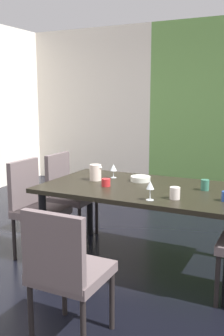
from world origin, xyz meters
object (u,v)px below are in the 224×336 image
object	(u,v)px
chair_head_near	(65,268)
chair_left_far	(67,191)
wine_glass_near_shelf	(150,186)
serving_bowl_corner	(140,179)
chair_left_near	(34,203)
cup_east	(205,185)
pitcher_front	(96,172)
dining_table	(145,195)
cup_left	(175,193)
wine_glass_near_window	(113,168)
cup_north	(106,182)

from	to	relation	value
chair_head_near	chair_left_far	xyz separation A→B (m)	(-1.03, 1.63, 0.01)
chair_left_far	wine_glass_near_shelf	distance (m)	1.47
chair_head_near	chair_left_far	bearing A→B (deg)	122.43
serving_bowl_corner	chair_left_near	bearing A→B (deg)	-151.69
chair_head_near	cup_east	size ratio (longest dim) A/B	9.46
pitcher_front	chair_head_near	bearing A→B (deg)	-68.80
chair_head_near	chair_left_far	distance (m)	1.93
serving_bowl_corner	dining_table	bearing A→B (deg)	-58.22
dining_table	cup_east	distance (m)	0.55
dining_table	cup_east	bearing A→B (deg)	11.67
chair_left_far	cup_left	size ratio (longest dim) A/B	9.53
wine_glass_near_shelf	pitcher_front	world-z (taller)	pitcher_front
chair_head_near	pitcher_front	distance (m)	1.51
cup_left	chair_left_near	bearing A→B (deg)	-179.84
wine_glass_near_shelf	pitcher_front	size ratio (longest dim) A/B	0.99
wine_glass_near_window	wine_glass_near_shelf	xyz separation A→B (m)	(0.63, -0.64, 0.01)
dining_table	chair_head_near	xyz separation A→B (m)	(-0.01, -1.33, -0.16)
cup_north	chair_left_near	bearing A→B (deg)	-167.69
chair_head_near	chair_left_near	size ratio (longest dim) A/B	0.95
wine_glass_near_shelf	serving_bowl_corner	size ratio (longest dim) A/B	0.81
chair_head_near	serving_bowl_corner	size ratio (longest dim) A/B	4.64
wine_glass_near_window	pitcher_front	distance (m)	0.21
chair_left_far	cup_left	bearing A→B (deg)	67.42
serving_bowl_corner	cup_left	world-z (taller)	cup_left
cup_left	pitcher_front	world-z (taller)	pitcher_front
wine_glass_near_window	chair_left_near	bearing A→B (deg)	-139.34
wine_glass_near_shelf	cup_east	distance (m)	0.61
dining_table	cup_east	size ratio (longest dim) A/B	19.65
serving_bowl_corner	wine_glass_near_window	bearing A→B (deg)	174.70
wine_glass_near_window	cup_north	world-z (taller)	wine_glass_near_window
chair_left_far	wine_glass_near_window	size ratio (longest dim) A/B	6.65
cup_left	cup_east	bearing A→B (deg)	68.89
chair_head_near	wine_glass_near_window	bearing A→B (deg)	105.29
cup_left	chair_head_near	bearing A→B (deg)	-109.85
chair_head_near	wine_glass_near_shelf	size ratio (longest dim) A/B	5.73
chair_left_near	serving_bowl_corner	bearing A→B (deg)	118.31
wine_glass_near_shelf	pitcher_front	distance (m)	0.87
cup_north	serving_bowl_corner	bearing A→B (deg)	58.57
chair_left_far	cup_north	xyz separation A→B (m)	(0.71, -0.43, 0.25)
cup_left	wine_glass_near_window	bearing A→B (deg)	147.10
chair_left_far	cup_north	world-z (taller)	chair_left_far
wine_glass_near_shelf	cup_north	distance (m)	0.60
chair_left_near	dining_table	bearing A→B (deg)	105.83
wine_glass_near_window	cup_north	size ratio (longest dim) A/B	1.70
pitcher_front	wine_glass_near_window	bearing A→B (deg)	59.40
dining_table	wine_glass_near_window	bearing A→B (deg)	152.20
chair_head_near	pitcher_front	size ratio (longest dim) A/B	5.66
cup_east	cup_north	distance (m)	0.89
serving_bowl_corner	cup_north	world-z (taller)	cup_north
chair_left_near	wine_glass_near_shelf	world-z (taller)	chair_left_near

